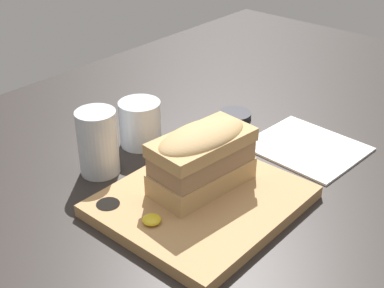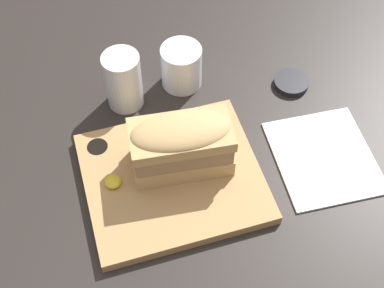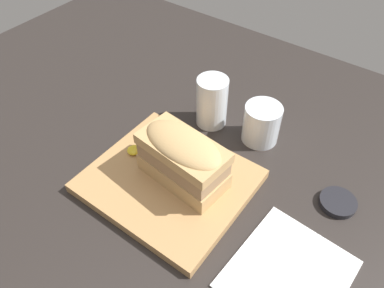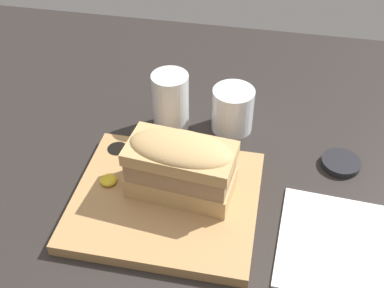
% 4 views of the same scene
% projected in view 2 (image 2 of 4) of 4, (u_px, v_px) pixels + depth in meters
% --- Properties ---
extents(dining_table, '(1.68, 1.16, 0.02)m').
position_uv_depth(dining_table, '(223.00, 162.00, 0.91)').
color(dining_table, '#282321').
rests_on(dining_table, ground).
extents(serving_board, '(0.28, 0.25, 0.02)m').
position_uv_depth(serving_board, '(172.00, 177.00, 0.87)').
color(serving_board, tan).
rests_on(serving_board, dining_table).
extents(sandwich, '(0.17, 0.10, 0.10)m').
position_uv_depth(sandwich, '(181.00, 144.00, 0.83)').
color(sandwich, tan).
rests_on(sandwich, serving_board).
extents(mustard_dollop, '(0.03, 0.03, 0.01)m').
position_uv_depth(mustard_dollop, '(113.00, 182.00, 0.85)').
color(mustard_dollop, gold).
rests_on(mustard_dollop, serving_board).
extents(water_glass, '(0.07, 0.07, 0.11)m').
position_uv_depth(water_glass, '(124.00, 83.00, 0.94)').
color(water_glass, silver).
rests_on(water_glass, dining_table).
extents(wine_glass, '(0.08, 0.08, 0.08)m').
position_uv_depth(wine_glass, '(181.00, 68.00, 0.98)').
color(wine_glass, silver).
rests_on(wine_glass, dining_table).
extents(napkin, '(0.17, 0.19, 0.00)m').
position_uv_depth(napkin, '(324.00, 157.00, 0.91)').
color(napkin, white).
rests_on(napkin, dining_table).
extents(condiment_dish, '(0.07, 0.07, 0.01)m').
position_uv_depth(condiment_dish, '(291.00, 82.00, 1.00)').
color(condiment_dish, black).
rests_on(condiment_dish, dining_table).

